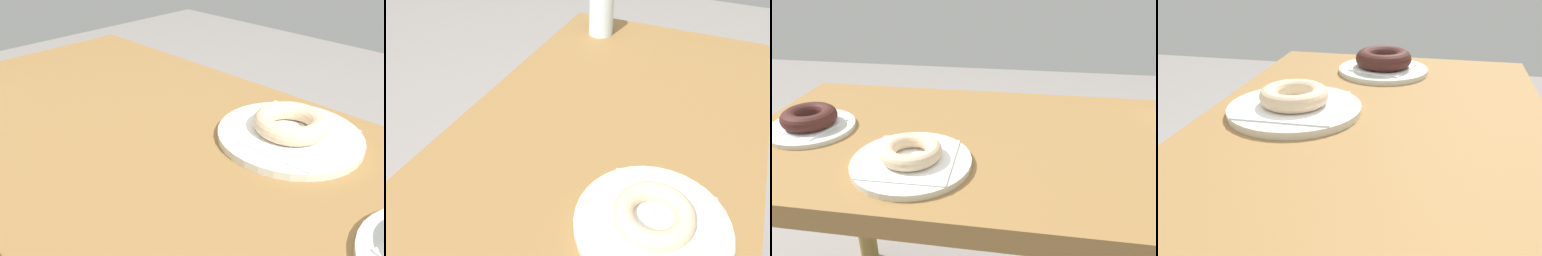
# 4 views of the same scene
# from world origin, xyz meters

# --- Properties ---
(table) EXTENTS (1.16, 0.60, 0.72)m
(table) POSITION_xyz_m (0.00, 0.00, 0.60)
(table) COLOR olive
(table) RESTS_ON ground_plane
(plate_sugar_ring) EXTENTS (0.24, 0.24, 0.01)m
(plate_sugar_ring) POSITION_xyz_m (0.15, 0.14, 0.73)
(plate_sugar_ring) COLOR silver
(plate_sugar_ring) RESTS_ON table
(napkin_sugar_ring) EXTENTS (0.17, 0.17, 0.00)m
(napkin_sugar_ring) POSITION_xyz_m (0.15, 0.14, 0.74)
(napkin_sugar_ring) COLOR white
(napkin_sugar_ring) RESTS_ON plate_sugar_ring
(donut_sugar_ring) EXTENTS (0.12, 0.12, 0.03)m
(donut_sugar_ring) POSITION_xyz_m (0.15, 0.14, 0.75)
(donut_sugar_ring) COLOR beige
(donut_sugar_ring) RESTS_ON napkin_sugar_ring
(water_glass) EXTENTS (0.07, 0.07, 0.11)m
(water_glass) POSITION_xyz_m (-0.46, -0.18, 0.78)
(water_glass) COLOR silver
(water_glass) RESTS_ON table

